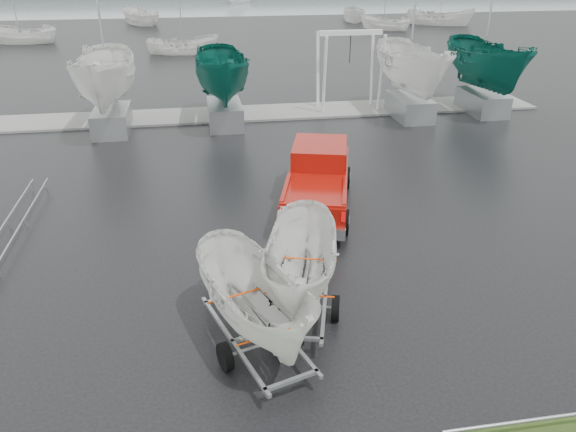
{
  "coord_description": "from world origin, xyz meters",
  "views": [
    {
      "loc": [
        -3.3,
        -15.81,
        7.88
      ],
      "look_at": [
        -0.98,
        -2.04,
        1.2
      ],
      "focal_mm": 35.0,
      "sensor_mm": 36.0,
      "label": 1
    }
  ],
  "objects_px": {
    "pickup_truck": "(318,176)",
    "boat_hoist": "(350,59)",
    "trailer_hitched": "(303,211)",
    "trailer_parked": "(254,243)"
  },
  "relations": [
    {
      "from": "pickup_truck",
      "to": "boat_hoist",
      "type": "height_order",
      "value": "boat_hoist"
    },
    {
      "from": "pickup_truck",
      "to": "trailer_hitched",
      "type": "height_order",
      "value": "trailer_hitched"
    },
    {
      "from": "trailer_parked",
      "to": "pickup_truck",
      "type": "bearing_deg",
      "value": 50.36
    },
    {
      "from": "trailer_hitched",
      "to": "pickup_truck",
      "type": "bearing_deg",
      "value": 90.0
    },
    {
      "from": "pickup_truck",
      "to": "trailer_hitched",
      "type": "relative_size",
      "value": 1.23
    },
    {
      "from": "pickup_truck",
      "to": "trailer_hitched",
      "type": "xyz_separation_m",
      "value": [
        -1.72,
        -6.13,
        1.67
      ]
    },
    {
      "from": "trailer_hitched",
      "to": "trailer_parked",
      "type": "relative_size",
      "value": 1.0
    },
    {
      "from": "trailer_parked",
      "to": "boat_hoist",
      "type": "relative_size",
      "value": 1.19
    },
    {
      "from": "trailer_parked",
      "to": "boat_hoist",
      "type": "distance_m",
      "value": 20.44
    },
    {
      "from": "pickup_truck",
      "to": "trailer_parked",
      "type": "relative_size",
      "value": 1.24
    }
  ]
}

